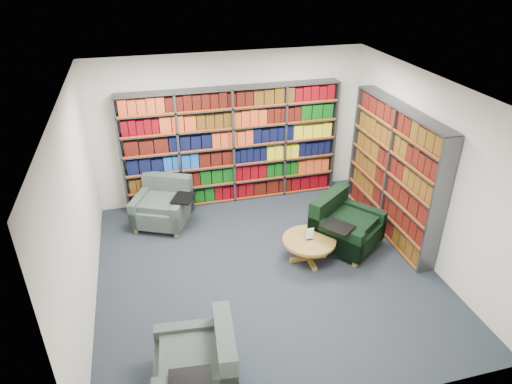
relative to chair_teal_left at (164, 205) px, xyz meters
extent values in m
cube|color=black|center=(1.37, -1.82, -0.33)|extent=(5.00, 5.00, 0.01)
cube|color=white|center=(1.37, -1.82, 2.48)|extent=(5.00, 5.00, 0.01)
cube|color=silver|center=(1.37, 0.68, 1.08)|extent=(5.00, 0.01, 2.80)
cube|color=silver|center=(1.37, -4.33, 1.08)|extent=(5.00, 0.01, 2.80)
cube|color=silver|center=(-1.13, -1.82, 1.08)|extent=(0.01, 5.00, 2.80)
cube|color=silver|center=(3.88, -1.82, 1.08)|extent=(0.01, 5.00, 2.80)
cube|color=#47494F|center=(1.37, 0.52, 0.78)|extent=(4.00, 0.28, 2.20)
cube|color=silver|center=(1.37, 0.65, 0.78)|extent=(4.00, 0.02, 2.20)
cube|color=#D84C0A|center=(1.37, 0.39, 0.78)|extent=(4.00, 0.01, 2.20)
cube|color=#B23F18|center=(1.37, 0.52, -0.15)|extent=(3.88, 0.21, 0.29)
cube|color=#4A2D0B|center=(1.37, 0.52, 0.22)|extent=(3.88, 0.21, 0.29)
cube|color=black|center=(1.37, 0.52, 0.59)|extent=(3.88, 0.21, 0.29)
cube|color=#390C07|center=(1.37, 0.52, 0.95)|extent=(3.88, 0.21, 0.29)
cube|color=#5B0209|center=(1.37, 0.52, 1.32)|extent=(3.88, 0.21, 0.29)
cube|color=#B23F18|center=(1.37, 0.52, 1.69)|extent=(3.88, 0.21, 0.29)
cube|color=#47494F|center=(3.71, -1.22, 0.78)|extent=(0.28, 2.50, 2.20)
cube|color=silver|center=(3.84, -1.22, 0.78)|extent=(0.02, 2.50, 2.20)
cube|color=#D84C0A|center=(3.58, -1.22, 0.78)|extent=(0.02, 2.50, 2.20)
cube|color=#390C07|center=(3.71, -1.22, -0.15)|extent=(0.21, 2.38, 0.29)
cube|color=#4A2D0B|center=(3.71, -1.22, 0.22)|extent=(0.21, 2.38, 0.29)
cube|color=#4A2D0B|center=(3.71, -1.22, 0.59)|extent=(0.21, 2.38, 0.29)
cube|color=#4A2D0B|center=(3.71, -1.22, 0.95)|extent=(0.21, 2.38, 0.29)
cube|color=#4A2D0B|center=(3.71, -1.22, 1.32)|extent=(0.21, 2.38, 0.29)
cube|color=#390C07|center=(3.71, -1.22, 1.69)|extent=(0.21, 2.38, 0.29)
cube|color=#07233B|center=(-0.04, -0.08, -0.07)|extent=(1.17, 1.17, 0.31)
cube|color=#07233B|center=(0.11, 0.24, 0.13)|extent=(0.88, 0.55, 0.71)
cube|color=#07233B|center=(-0.38, 0.08, 0.01)|extent=(0.50, 0.86, 0.47)
cube|color=#07233B|center=(0.30, -0.23, 0.01)|extent=(0.50, 0.86, 0.47)
cube|color=black|center=(0.32, -0.30, 0.26)|extent=(0.48, 0.53, 0.02)
cube|color=olive|center=(-0.52, -0.25, -0.28)|extent=(0.09, 0.09, 0.10)
cube|color=olive|center=(0.14, -0.56, -0.28)|extent=(0.09, 0.09, 0.10)
cube|color=olive|center=(-0.22, 0.41, -0.28)|extent=(0.09, 0.09, 0.10)
cube|color=olive|center=(0.44, 0.10, -0.28)|extent=(0.09, 0.09, 0.10)
cube|color=black|center=(2.82, -1.53, -0.05)|extent=(1.31, 1.31, 0.33)
cube|color=black|center=(2.60, -1.24, 0.15)|extent=(0.87, 0.73, 0.75)
cube|color=black|center=(2.50, -1.77, 0.03)|extent=(0.68, 0.84, 0.50)
cube|color=black|center=(3.14, -1.29, 0.03)|extent=(0.68, 0.84, 0.50)
cube|color=black|center=(2.49, -1.84, 0.30)|extent=(0.56, 0.58, 0.03)
cube|color=olive|center=(2.74, -2.07, -0.27)|extent=(0.10, 0.10, 0.10)
cube|color=olive|center=(3.36, -1.61, -0.27)|extent=(0.10, 0.10, 0.10)
cube|color=olive|center=(2.28, -1.45, -0.27)|extent=(0.10, 0.10, 0.10)
cube|color=olive|center=(2.90, -0.99, -0.27)|extent=(0.10, 0.10, 0.10)
cube|color=#07233B|center=(0.05, -3.62, -0.07)|extent=(0.96, 0.96, 0.31)
cube|color=#07233B|center=(0.39, -3.65, 0.12)|extent=(0.28, 0.89, 0.70)
cube|color=#07233B|center=(0.08, -3.25, 0.01)|extent=(0.89, 0.22, 0.47)
cube|color=black|center=(-0.04, -4.04, 0.26)|extent=(0.46, 0.37, 0.02)
cube|color=olive|center=(-0.28, -3.23, -0.28)|extent=(0.07, 0.07, 0.10)
cube|color=olive|center=(0.44, -3.30, -0.28)|extent=(0.07, 0.07, 0.10)
cylinder|color=olive|center=(2.09, -1.74, 0.04)|extent=(0.83, 0.83, 0.05)
cylinder|color=olive|center=(2.09, -1.74, -0.14)|extent=(0.11, 0.11, 0.33)
cube|color=olive|center=(2.09, -1.74, -0.29)|extent=(0.60, 0.07, 0.06)
cube|color=olive|center=(2.09, -1.74, -0.29)|extent=(0.07, 0.60, 0.06)
cube|color=black|center=(2.09, -1.74, 0.07)|extent=(0.09, 0.05, 0.01)
cube|color=white|center=(2.09, -1.74, 0.17)|extent=(0.13, 0.01, 0.18)
cube|color=#145926|center=(2.09, -1.73, 0.17)|extent=(0.14, 0.00, 0.20)
camera|label=1|loc=(-0.18, -7.18, 4.08)|focal=32.00mm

